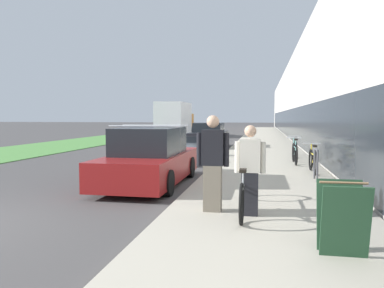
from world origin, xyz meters
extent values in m
cube|color=#B2AA99|center=(5.65, 21.00, 0.05)|extent=(3.68, 70.00, 0.10)
cube|color=#BCB7AD|center=(12.54, 29.00, 3.10)|extent=(10.00, 70.00, 6.21)
cube|color=#1E2328|center=(7.58, 29.00, 1.25)|extent=(0.10, 63.00, 2.20)
cube|color=#518E42|center=(-6.77, 25.00, 0.01)|extent=(5.12, 70.00, 0.03)
torus|color=black|center=(5.23, 3.00, 0.44)|extent=(0.05, 0.66, 0.66)
torus|color=black|center=(5.23, 1.04, 0.44)|extent=(0.05, 0.66, 0.66)
cylinder|color=#B7BCC1|center=(5.23, 2.02, 0.64)|extent=(0.04, 1.67, 0.04)
cylinder|color=#B7BCC1|center=(5.23, 1.63, 0.54)|extent=(0.04, 0.99, 0.31)
cylinder|color=#B7BCC1|center=(5.23, 1.39, 0.77)|extent=(0.03, 0.03, 0.27)
cube|color=black|center=(5.23, 1.39, 0.91)|extent=(0.11, 0.22, 0.05)
cylinder|color=#B7BCC1|center=(5.23, 2.84, 0.78)|extent=(0.03, 0.03, 0.29)
cylinder|color=silver|center=(5.23, 2.84, 0.92)|extent=(0.52, 0.03, 0.03)
cube|color=black|center=(5.33, 1.66, 0.48)|extent=(0.28, 0.21, 0.74)
cube|color=beige|center=(5.33, 1.66, 1.13)|extent=(0.35, 0.21, 0.57)
cylinder|color=beige|center=(5.11, 1.66, 1.10)|extent=(0.09, 0.09, 0.54)
cylinder|color=beige|center=(5.55, 1.66, 1.10)|extent=(0.09, 0.09, 0.54)
sphere|color=tan|center=(5.33, 1.66, 1.54)|extent=(0.20, 0.20, 0.20)
cube|color=#756B5B|center=(4.67, 1.82, 0.52)|extent=(0.32, 0.23, 0.82)
cube|color=black|center=(4.67, 1.82, 1.24)|extent=(0.38, 0.23, 0.63)
cylinder|color=black|center=(4.43, 1.82, 1.21)|extent=(0.10, 0.10, 0.59)
cylinder|color=black|center=(4.91, 1.82, 1.21)|extent=(0.10, 0.10, 0.59)
sphere|color=tan|center=(4.67, 1.82, 1.70)|extent=(0.22, 0.22, 0.22)
cylinder|color=#4C4C51|center=(6.93, 5.27, 0.51)|extent=(0.05, 0.05, 0.82)
cylinder|color=#4C4C51|center=(6.93, 5.82, 0.51)|extent=(0.05, 0.05, 0.82)
cylinder|color=#4C4C51|center=(6.93, 5.54, 0.92)|extent=(0.05, 0.55, 0.05)
torus|color=black|center=(7.03, 7.44, 0.45)|extent=(0.06, 0.69, 0.69)
torus|color=black|center=(7.03, 6.40, 0.45)|extent=(0.06, 0.69, 0.69)
cylinder|color=yellow|center=(7.03, 6.92, 0.66)|extent=(0.04, 0.88, 0.04)
cylinder|color=yellow|center=(7.03, 6.71, 0.56)|extent=(0.04, 0.54, 0.31)
cylinder|color=yellow|center=(7.03, 6.59, 0.80)|extent=(0.03, 0.03, 0.28)
cube|color=black|center=(7.03, 6.59, 0.94)|extent=(0.11, 0.22, 0.05)
cylinder|color=yellow|center=(7.03, 7.36, 0.81)|extent=(0.03, 0.03, 0.30)
cylinder|color=silver|center=(7.03, 7.36, 0.95)|extent=(0.52, 0.03, 0.03)
torus|color=black|center=(6.68, 9.67, 0.47)|extent=(0.06, 0.73, 0.73)
torus|color=black|center=(6.68, 8.56, 0.47)|extent=(0.06, 0.73, 0.73)
cylinder|color=#7AD1C6|center=(6.68, 9.12, 0.69)|extent=(0.04, 0.94, 0.04)
cylinder|color=#7AD1C6|center=(6.68, 8.90, 0.59)|extent=(0.04, 0.57, 0.33)
cylinder|color=#7AD1C6|center=(6.68, 8.76, 0.84)|extent=(0.03, 0.03, 0.30)
cube|color=black|center=(6.68, 8.76, 0.99)|extent=(0.11, 0.22, 0.05)
cylinder|color=#7AD1C6|center=(6.68, 9.59, 0.85)|extent=(0.03, 0.03, 0.32)
cylinder|color=silver|center=(6.68, 9.59, 1.01)|extent=(0.52, 0.03, 0.03)
torus|color=black|center=(6.88, 12.09, 0.44)|extent=(0.06, 0.68, 0.68)
torus|color=black|center=(6.88, 10.95, 0.44)|extent=(0.06, 0.68, 0.68)
cylinder|color=#B7BCC1|center=(6.88, 11.52, 0.65)|extent=(0.04, 0.97, 0.04)
cylinder|color=#B7BCC1|center=(6.88, 11.30, 0.55)|extent=(0.04, 0.59, 0.31)
cylinder|color=#B7BCC1|center=(6.88, 11.16, 0.79)|extent=(0.03, 0.03, 0.28)
cube|color=black|center=(6.88, 11.16, 0.93)|extent=(0.11, 0.22, 0.05)
cylinder|color=#B7BCC1|center=(6.88, 12.00, 0.79)|extent=(0.03, 0.03, 0.29)
cylinder|color=silver|center=(6.88, 12.00, 0.94)|extent=(0.52, 0.03, 0.03)
cube|color=#23472D|center=(6.51, -0.14, 0.55)|extent=(0.56, 0.20, 0.89)
cube|color=#23472D|center=(6.51, 0.22, 0.55)|extent=(0.56, 0.20, 0.89)
cylinder|color=#93704C|center=(6.51, 0.04, 0.99)|extent=(0.56, 0.03, 0.03)
cube|color=maroon|center=(2.62, 4.69, 0.48)|extent=(1.75, 4.41, 0.67)
cube|color=#1E2328|center=(2.62, 4.69, 1.16)|extent=(1.50, 2.20, 0.68)
cylinder|color=silver|center=(2.62, 5.18, 1.55)|extent=(1.87, 0.04, 0.04)
cylinder|color=silver|center=(2.62, 4.21, 1.55)|extent=(1.87, 0.04, 0.04)
cylinder|color=black|center=(1.82, 6.01, 0.30)|extent=(0.22, 0.60, 0.60)
cylinder|color=black|center=(3.43, 6.01, 0.30)|extent=(0.22, 0.60, 0.60)
cylinder|color=black|center=(1.82, 3.37, 0.30)|extent=(0.22, 0.60, 0.60)
cylinder|color=black|center=(3.43, 3.37, 0.30)|extent=(0.22, 0.60, 0.60)
ellipsoid|color=#4C5156|center=(2.54, 10.13, 0.42)|extent=(1.61, 4.36, 0.57)
cube|color=#1E2328|center=(2.54, 10.68, 0.82)|extent=(1.12, 0.04, 0.26)
cylinder|color=black|center=(1.80, 11.40, 0.30)|extent=(0.22, 0.60, 0.60)
cylinder|color=black|center=(3.29, 11.40, 0.30)|extent=(0.22, 0.60, 0.60)
cylinder|color=black|center=(1.80, 8.87, 0.30)|extent=(0.22, 0.60, 0.60)
cylinder|color=black|center=(3.29, 8.87, 0.30)|extent=(0.22, 0.60, 0.60)
cube|color=black|center=(2.50, 16.50, 0.53)|extent=(1.80, 4.53, 0.77)
cube|color=#1E2328|center=(2.50, 16.50, 1.18)|extent=(1.55, 2.26, 0.52)
cylinder|color=black|center=(1.67, 17.86, 0.30)|extent=(0.22, 0.60, 0.60)
cylinder|color=black|center=(3.34, 17.86, 0.30)|extent=(0.22, 0.60, 0.60)
cylinder|color=black|center=(1.67, 15.14, 0.30)|extent=(0.22, 0.60, 0.60)
cylinder|color=black|center=(3.34, 15.14, 0.30)|extent=(0.22, 0.60, 0.60)
cube|color=orange|center=(-2.33, 31.18, 1.15)|extent=(2.18, 1.60, 1.84)
cube|color=white|center=(-2.33, 27.97, 1.65)|extent=(2.37, 4.81, 2.83)
cylinder|color=black|center=(-3.41, 30.76, 0.42)|extent=(0.28, 0.84, 0.84)
cylinder|color=black|center=(-1.25, 30.76, 0.42)|extent=(0.28, 0.84, 0.84)
cylinder|color=black|center=(-3.41, 27.00, 0.42)|extent=(0.28, 0.84, 0.84)
cylinder|color=black|center=(-1.25, 27.00, 0.42)|extent=(0.28, 0.84, 0.84)
camera|label=1|loc=(5.53, -4.72, 1.79)|focal=35.00mm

